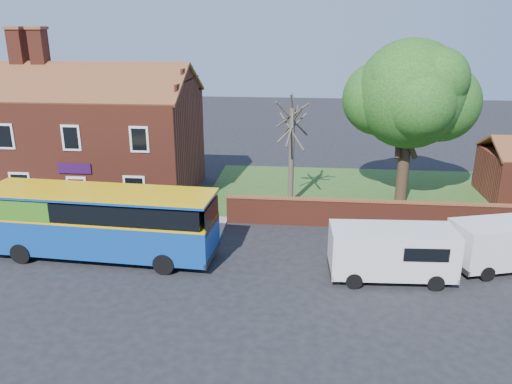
# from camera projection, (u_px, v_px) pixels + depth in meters

# --- Properties ---
(ground) EXTENTS (120.00, 120.00, 0.00)m
(ground) POSITION_uv_depth(u_px,v_px,m) (158.00, 279.00, 22.13)
(ground) COLOR black
(ground) RESTS_ON ground
(pavement) EXTENTS (18.00, 3.50, 0.12)m
(pavement) POSITION_uv_depth(u_px,v_px,m) (67.00, 223.00, 28.21)
(pavement) COLOR gray
(pavement) RESTS_ON ground
(kerb) EXTENTS (18.00, 0.15, 0.14)m
(kerb) POSITION_uv_depth(u_px,v_px,m) (52.00, 235.00, 26.55)
(kerb) COLOR slate
(kerb) RESTS_ON ground
(grass_strip) EXTENTS (26.00, 12.00, 0.04)m
(grass_strip) POSITION_uv_depth(u_px,v_px,m) (405.00, 194.00, 33.14)
(grass_strip) COLOR #426B28
(grass_strip) RESTS_ON ground
(shop_building) EXTENTS (12.30, 8.13, 10.50)m
(shop_building) POSITION_uv_depth(u_px,v_px,m) (101.00, 143.00, 32.58)
(shop_building) COLOR maroon
(shop_building) RESTS_ON ground
(boundary_wall) EXTENTS (22.00, 0.38, 1.60)m
(boundary_wall) POSITION_uv_depth(u_px,v_px,m) (426.00, 216.00, 27.22)
(boundary_wall) COLOR maroon
(boundary_wall) RESTS_ON ground
(bus) EXTENTS (11.13, 3.40, 3.34)m
(bus) POSITION_uv_depth(u_px,v_px,m) (93.00, 220.00, 23.74)
(bus) COLOR #0D3F99
(bus) RESTS_ON ground
(van_near) EXTENTS (5.46, 2.45, 2.35)m
(van_near) POSITION_uv_depth(u_px,v_px,m) (392.00, 251.00, 21.77)
(van_near) COLOR silver
(van_near) RESTS_ON ground
(van_far) EXTENTS (5.55, 3.47, 2.27)m
(van_far) POSITION_uv_depth(u_px,v_px,m) (509.00, 242.00, 22.76)
(van_far) COLOR silver
(van_far) RESTS_ON ground
(large_tree) EXTENTS (8.25, 6.52, 10.06)m
(large_tree) POSITION_uv_depth(u_px,v_px,m) (411.00, 97.00, 30.02)
(large_tree) COLOR black
(large_tree) RESTS_ON ground
(bare_tree) EXTENTS (2.46, 2.94, 6.57)m
(bare_tree) POSITION_uv_depth(u_px,v_px,m) (291.00, 152.00, 30.42)
(bare_tree) COLOR #4C4238
(bare_tree) RESTS_ON ground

